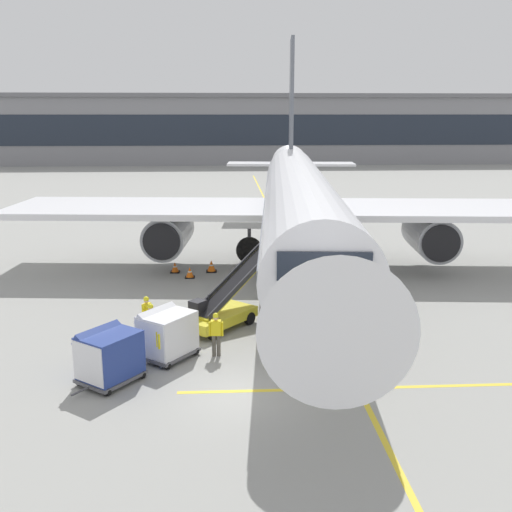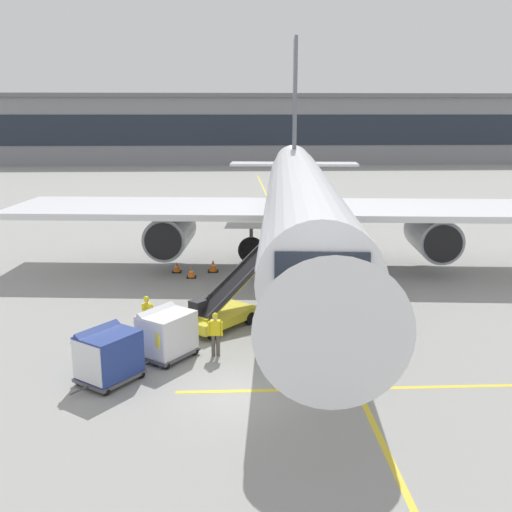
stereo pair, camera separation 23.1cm
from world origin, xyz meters
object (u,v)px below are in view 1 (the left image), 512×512
object	(u,v)px
ground_crew_by_carts	(216,332)
safety_cone_wingtip	(211,266)
ground_crew_marshaller	(147,314)
safety_cone_engine_keepout	(190,273)
belt_loader	(222,307)
safety_cone_nose_mark	(175,267)
baggage_cart_lead	(166,333)
parked_airplane	(299,201)
baggage_cart_second	(109,355)
ground_crew_wingwalker	(161,342)
ground_crew_by_loader	(151,322)

from	to	relation	value
ground_crew_by_carts	safety_cone_wingtip	distance (m)	12.48
ground_crew_marshaller	safety_cone_wingtip	distance (m)	10.54
safety_cone_engine_keepout	safety_cone_wingtip	xyz separation A→B (m)	(1.20, 1.24, 0.04)
belt_loader	safety_cone_nose_mark	distance (m)	9.62
baggage_cart_lead	ground_crew_marshaller	bearing A→B (deg)	114.05
baggage_cart_lead	safety_cone_nose_mark	size ratio (longest dim) A/B	4.31
parked_airplane	safety_cone_wingtip	bearing A→B (deg)	-172.54
safety_cone_engine_keepout	safety_cone_nose_mark	xyz separation A→B (m)	(-0.93, 1.20, -0.00)
ground_crew_by_carts	safety_cone_nose_mark	xyz separation A→B (m)	(-2.55, 12.42, -0.70)
parked_airplane	safety_cone_engine_keepout	size ratio (longest dim) A/B	71.75
parked_airplane	baggage_cart_second	distance (m)	17.64
belt_loader	baggage_cart_second	size ratio (longest dim) A/B	1.79
belt_loader	safety_cone_engine_keepout	bearing A→B (deg)	103.14
baggage_cart_lead	ground_crew_by_carts	distance (m)	1.87
belt_loader	ground_crew_wingwalker	distance (m)	4.72
safety_cone_engine_keepout	safety_cone_nose_mark	world-z (taller)	safety_cone_engine_keepout
safety_cone_wingtip	ground_crew_by_carts	bearing A→B (deg)	-88.08
ground_crew_by_loader	safety_cone_engine_keepout	xyz separation A→B (m)	(0.98, 9.96, -0.70)
ground_crew_by_carts	ground_crew_wingwalker	distance (m)	2.20
baggage_cart_second	ground_crew_by_carts	distance (m)	4.19
baggage_cart_second	belt_loader	bearing A→B (deg)	53.47
ground_crew_wingwalker	baggage_cart_lead	bearing A→B (deg)	81.37
baggage_cart_second	ground_crew_by_loader	world-z (taller)	baggage_cart_second
ground_crew_wingwalker	safety_cone_engine_keepout	size ratio (longest dim) A/B	2.80
ground_crew_by_loader	belt_loader	bearing A→B (deg)	34.78
ground_crew_by_loader	ground_crew_marshaller	size ratio (longest dim) A/B	1.00
ground_crew_by_carts	safety_cone_engine_keepout	xyz separation A→B (m)	(-1.62, 11.22, -0.70)
ground_crew_by_loader	safety_cone_engine_keepout	distance (m)	10.03
baggage_cart_second	safety_cone_engine_keepout	bearing A→B (deg)	81.23
parked_airplane	safety_cone_nose_mark	distance (m)	8.26
ground_crew_by_carts	ground_crew_marshaller	world-z (taller)	same
ground_crew_wingwalker	safety_cone_wingtip	xyz separation A→B (m)	(1.59, 13.38, -0.66)
ground_crew_by_carts	ground_crew_marshaller	xyz separation A→B (m)	(-2.89, 2.23, 0.00)
baggage_cart_lead	ground_crew_by_loader	xyz separation A→B (m)	(-0.73, 1.31, -0.00)
belt_loader	baggage_cart_lead	distance (m)	3.91
ground_crew_marshaller	safety_cone_engine_keepout	bearing A→B (deg)	81.93
ground_crew_wingwalker	baggage_cart_second	bearing A→B (deg)	-145.89
belt_loader	safety_cone_wingtip	world-z (taller)	belt_loader
belt_loader	safety_cone_nose_mark	xyz separation A→B (m)	(-2.79, 9.19, -0.59)
baggage_cart_second	baggage_cart_lead	bearing A→B (deg)	48.00
baggage_cart_lead	baggage_cart_second	distance (m)	2.68
ground_crew_by_loader	ground_crew_by_carts	xyz separation A→B (m)	(2.60, -1.26, 0.00)
ground_crew_by_loader	safety_cone_engine_keepout	bearing A→B (deg)	84.37
baggage_cart_lead	safety_cone_engine_keepout	distance (m)	11.29
ground_crew_by_loader	ground_crew_wingwalker	bearing A→B (deg)	-74.62
baggage_cart_second	ground_crew_marshaller	bearing A→B (deg)	79.78
ground_crew_by_loader	safety_cone_wingtip	xyz separation A→B (m)	(2.18, 11.20, -0.66)
parked_airplane	safety_cone_engine_keepout	distance (m)	7.66
belt_loader	safety_cone_engine_keepout	size ratio (longest dim) A/B	7.63
ground_crew_wingwalker	belt_loader	bearing A→B (deg)	61.57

